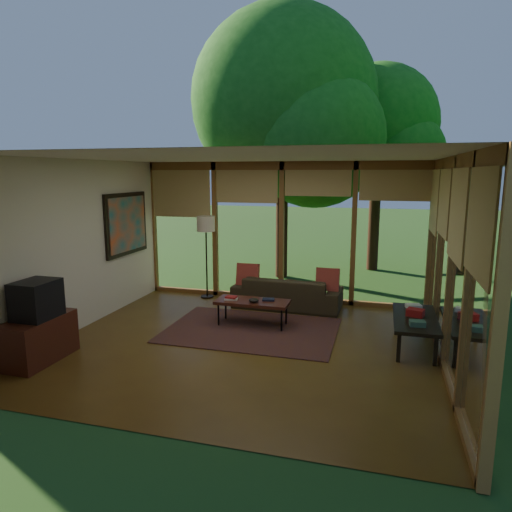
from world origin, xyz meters
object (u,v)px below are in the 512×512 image
(media_cabinet, at_px, (39,339))
(coffee_table, at_px, (252,303))
(side_console, at_px, (415,320))
(sofa, at_px, (287,292))
(television, at_px, (36,300))
(floor_lamp, at_px, (206,228))

(media_cabinet, bearing_deg, coffee_table, 42.33)
(side_console, bearing_deg, coffee_table, 173.20)
(coffee_table, bearing_deg, media_cabinet, -137.67)
(media_cabinet, relative_size, side_console, 0.71)
(sofa, height_order, television, television)
(media_cabinet, relative_size, floor_lamp, 0.61)
(sofa, relative_size, television, 3.63)
(television, bearing_deg, media_cabinet, 180.00)
(sofa, xyz_separation_m, coffee_table, (-0.34, -1.16, 0.10))
(sofa, distance_m, television, 4.29)
(side_console, bearing_deg, media_cabinet, -159.24)
(floor_lamp, bearing_deg, television, -105.29)
(floor_lamp, relative_size, side_console, 1.18)
(coffee_table, bearing_deg, floor_lamp, 133.93)
(floor_lamp, distance_m, side_console, 4.35)
(media_cabinet, bearing_deg, television, 0.00)
(television, xyz_separation_m, coffee_table, (2.34, 2.15, -0.46))
(floor_lamp, height_order, coffee_table, floor_lamp)
(media_cabinet, xyz_separation_m, coffee_table, (2.36, 2.15, 0.09))
(floor_lamp, height_order, side_console, floor_lamp)
(media_cabinet, distance_m, side_console, 5.21)
(television, relative_size, coffee_table, 0.46)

